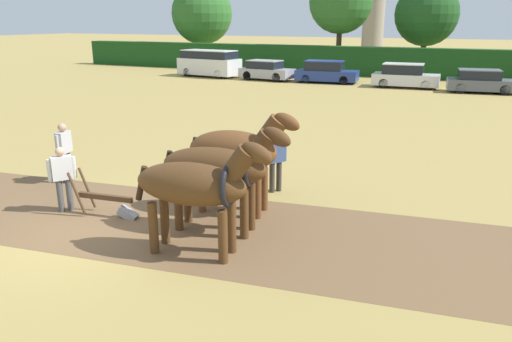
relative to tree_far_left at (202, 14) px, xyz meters
name	(u,v)px	position (x,y,z in m)	size (l,w,h in m)	color
ground_plane	(84,232)	(18.69, -36.45, -4.86)	(240.00, 240.00, 0.00)	#A88E4C
plowed_furrow_strip	(27,205)	(16.27, -35.80, -4.86)	(32.82, 4.02, 0.01)	brown
hedgerow	(387,62)	(18.69, -3.40, -3.73)	(58.34, 1.33, 2.27)	#194719
tree_far_left	(202,14)	(0.00, 0.00, 0.00)	(5.86, 5.86, 7.80)	#4C3823
tree_left	(341,2)	(14.22, -1.59, 0.86)	(5.20, 5.20, 8.34)	#4C3823
tree_center_left	(427,14)	(20.89, -0.05, -0.14)	(5.03, 5.03, 7.25)	#4C3823
draft_horse_lead_left	(196,185)	(21.42, -36.26, -3.49)	(2.81, 1.14, 2.36)	#513319
draft_horse_lead_right	(219,168)	(21.26, -35.12, -3.47)	(2.91, 1.15, 2.40)	#513319
draft_horse_trail_left	(237,151)	(21.10, -33.98, -3.41)	(2.74, 1.25, 2.48)	brown
plow	(111,203)	(18.62, -35.48, -4.55)	(1.63, 0.54, 1.13)	#4C331E
farmer_at_plow	(63,175)	(17.43, -35.67, -3.98)	(0.43, 0.53, 1.55)	#4C4C4C
farmer_beside_team	(276,156)	(21.36, -32.31, -3.90)	(0.43, 0.55, 1.65)	#38332D
farmer_onlooker_right	(64,148)	(15.80, -33.98, -3.91)	(0.30, 0.65, 1.65)	#28334C
parked_van	(209,63)	(5.99, -9.16, -3.82)	(5.09, 2.58, 2.04)	silver
parked_car_left	(266,70)	(10.99, -9.38, -4.16)	(4.11, 2.14, 1.44)	#A8A8B2
parked_car_center_left	(326,72)	(15.51, -9.10, -4.13)	(4.47, 2.17, 1.55)	navy
parked_car_center	(405,76)	(21.01, -9.46, -4.12)	(4.34, 2.05, 1.56)	silver
parked_car_center_right	(481,82)	(25.63, -9.98, -4.18)	(4.19, 2.32, 1.41)	#565B66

